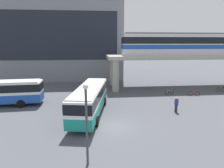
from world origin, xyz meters
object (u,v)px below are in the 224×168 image
(bicycle_green, at_px, (221,89))
(bicycle_silver, at_px, (169,92))
(bicycle_red, at_px, (194,93))
(train, at_px, (180,44))
(pedestrian_walking_across, at_px, (176,105))
(bus_main, at_px, (90,97))
(station_building, at_px, (60,41))

(bicycle_green, distance_m, bicycle_silver, 9.27)
(bicycle_red, xyz_separation_m, bicycle_silver, (-3.43, 1.08, 0.00))
(train, distance_m, pedestrian_walking_across, 15.73)
(bicycle_red, bearing_deg, bicycle_silver, 162.44)
(train, relative_size, bicycle_red, 11.77)
(train, xyz_separation_m, bus_main, (-15.72, -12.71, -5.82))
(bus_main, height_order, pedestrian_walking_across, bus_main)
(bicycle_red, bearing_deg, bicycle_green, 19.46)
(station_building, xyz_separation_m, train, (23.07, -14.32, -0.68))
(bicycle_silver, bearing_deg, station_building, 135.31)
(station_building, xyz_separation_m, bicycle_silver, (19.66, -19.45, -8.13))
(bicycle_green, bearing_deg, pedestrian_walking_across, -142.79)
(train, relative_size, pedestrian_walking_across, 11.25)
(bicycle_silver, bearing_deg, bicycle_green, 5.96)
(bicycle_red, bearing_deg, bus_main, -157.59)
(bicycle_green, distance_m, pedestrian_walking_across, 14.46)
(pedestrian_walking_across, bearing_deg, station_building, 122.54)
(bus_main, relative_size, bicycle_silver, 6.85)
(station_building, bearing_deg, pedestrian_walking_across, -57.46)
(station_building, bearing_deg, bicycle_silver, -44.69)
(station_building, height_order, bicycle_silver, station_building)
(train, xyz_separation_m, pedestrian_walking_across, (-5.70, -12.91, -6.95))
(bicycle_red, bearing_deg, station_building, 138.35)
(station_building, distance_m, train, 27.16)
(train, distance_m, bicycle_red, 9.71)
(station_building, xyz_separation_m, bicycle_green, (28.88, -18.49, -8.13))
(station_building, bearing_deg, train, -31.82)
(bicycle_green, xyz_separation_m, bicycle_red, (-5.79, -2.05, 0.00))
(bicycle_red, xyz_separation_m, pedestrian_walking_across, (-5.72, -6.69, 0.50))
(bus_main, bearing_deg, bicycle_green, 21.63)
(station_building, bearing_deg, bus_main, -74.78)
(bus_main, relative_size, bicycle_green, 6.32)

